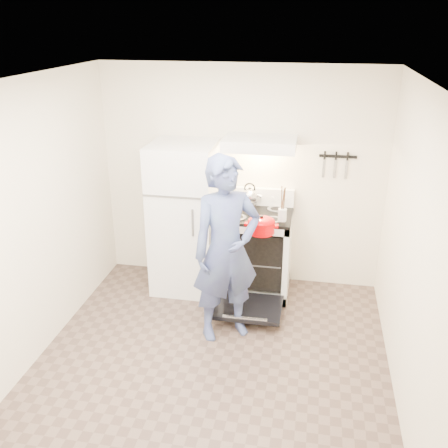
{
  "coord_description": "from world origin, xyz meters",
  "views": [
    {
      "loc": [
        0.8,
        -3.57,
        2.93
      ],
      "look_at": [
        -0.05,
        1.0,
        1.0
      ],
      "focal_mm": 40.0,
      "sensor_mm": 36.0,
      "label": 1
    }
  ],
  "objects_px": {
    "stove_body": "(256,254)",
    "person": "(226,250)",
    "tea_kettle": "(250,195)",
    "refrigerator": "(185,218)",
    "dutch_oven": "(261,227)"
  },
  "relations": [
    {
      "from": "stove_body",
      "to": "refrigerator",
      "type": "bearing_deg",
      "value": -178.23
    },
    {
      "from": "refrigerator",
      "to": "dutch_oven",
      "type": "height_order",
      "value": "refrigerator"
    },
    {
      "from": "stove_body",
      "to": "tea_kettle",
      "type": "bearing_deg",
      "value": 120.76
    },
    {
      "from": "stove_body",
      "to": "person",
      "type": "xyz_separation_m",
      "value": [
        -0.18,
        -0.9,
        0.45
      ]
    },
    {
      "from": "stove_body",
      "to": "person",
      "type": "height_order",
      "value": "person"
    },
    {
      "from": "stove_body",
      "to": "tea_kettle",
      "type": "height_order",
      "value": "tea_kettle"
    },
    {
      "from": "refrigerator",
      "to": "dutch_oven",
      "type": "distance_m",
      "value": 1.05
    },
    {
      "from": "tea_kettle",
      "to": "person",
      "type": "relative_size",
      "value": 0.16
    },
    {
      "from": "person",
      "to": "stove_body",
      "type": "bearing_deg",
      "value": 47.34
    },
    {
      "from": "stove_body",
      "to": "dutch_oven",
      "type": "relative_size",
      "value": 2.74
    },
    {
      "from": "tea_kettle",
      "to": "person",
      "type": "bearing_deg",
      "value": -93.6
    },
    {
      "from": "refrigerator",
      "to": "stove_body",
      "type": "bearing_deg",
      "value": 1.77
    },
    {
      "from": "stove_body",
      "to": "tea_kettle",
      "type": "relative_size",
      "value": 3.25
    },
    {
      "from": "refrigerator",
      "to": "dutch_oven",
      "type": "relative_size",
      "value": 5.07
    },
    {
      "from": "refrigerator",
      "to": "person",
      "type": "bearing_deg",
      "value": -54.09
    }
  ]
}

